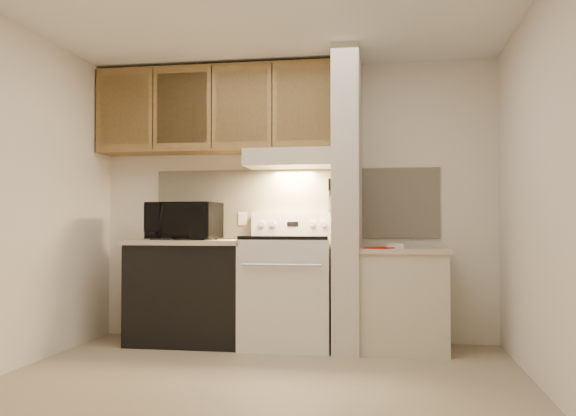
# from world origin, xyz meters

# --- Properties ---
(floor) EXTENTS (3.60, 3.60, 0.00)m
(floor) POSITION_xyz_m (0.00, 0.00, 0.00)
(floor) COLOR tan
(floor) RESTS_ON ground
(ceiling) EXTENTS (3.60, 3.60, 0.00)m
(ceiling) POSITION_xyz_m (0.00, 0.00, 2.50)
(ceiling) COLOR white
(ceiling) RESTS_ON wall_back
(wall_back) EXTENTS (3.60, 2.50, 0.02)m
(wall_back) POSITION_xyz_m (0.00, 1.50, 1.25)
(wall_back) COLOR #EFE3D0
(wall_back) RESTS_ON floor
(wall_left) EXTENTS (0.02, 3.00, 2.50)m
(wall_left) POSITION_xyz_m (-1.80, 0.00, 1.25)
(wall_left) COLOR #EFE3D0
(wall_left) RESTS_ON floor
(wall_right) EXTENTS (0.02, 3.00, 2.50)m
(wall_right) POSITION_xyz_m (1.80, 0.00, 1.25)
(wall_right) COLOR #EFE3D0
(wall_right) RESTS_ON floor
(backsplash) EXTENTS (2.60, 0.02, 0.63)m
(backsplash) POSITION_xyz_m (0.00, 1.49, 1.24)
(backsplash) COLOR beige
(backsplash) RESTS_ON wall_back
(range_body) EXTENTS (0.76, 0.65, 0.92)m
(range_body) POSITION_xyz_m (0.00, 1.16, 0.46)
(range_body) COLOR silver
(range_body) RESTS_ON floor
(oven_window) EXTENTS (0.50, 0.01, 0.30)m
(oven_window) POSITION_xyz_m (0.00, 0.84, 0.50)
(oven_window) COLOR black
(oven_window) RESTS_ON range_body
(oven_handle) EXTENTS (0.65, 0.02, 0.02)m
(oven_handle) POSITION_xyz_m (0.00, 0.80, 0.72)
(oven_handle) COLOR silver
(oven_handle) RESTS_ON range_body
(cooktop) EXTENTS (0.74, 0.64, 0.03)m
(cooktop) POSITION_xyz_m (0.00, 1.16, 0.94)
(cooktop) COLOR black
(cooktop) RESTS_ON range_body
(range_backguard) EXTENTS (0.76, 0.08, 0.20)m
(range_backguard) POSITION_xyz_m (0.00, 1.44, 1.05)
(range_backguard) COLOR silver
(range_backguard) RESTS_ON range_body
(range_display) EXTENTS (0.10, 0.01, 0.04)m
(range_display) POSITION_xyz_m (0.00, 1.40, 1.05)
(range_display) COLOR black
(range_display) RESTS_ON range_backguard
(range_knob_left_outer) EXTENTS (0.05, 0.02, 0.05)m
(range_knob_left_outer) POSITION_xyz_m (-0.28, 1.40, 1.05)
(range_knob_left_outer) COLOR silver
(range_knob_left_outer) RESTS_ON range_backguard
(range_knob_left_inner) EXTENTS (0.05, 0.02, 0.05)m
(range_knob_left_inner) POSITION_xyz_m (-0.18, 1.40, 1.05)
(range_knob_left_inner) COLOR silver
(range_knob_left_inner) RESTS_ON range_backguard
(range_knob_right_inner) EXTENTS (0.05, 0.02, 0.05)m
(range_knob_right_inner) POSITION_xyz_m (0.18, 1.40, 1.05)
(range_knob_right_inner) COLOR silver
(range_knob_right_inner) RESTS_ON range_backguard
(range_knob_right_outer) EXTENTS (0.05, 0.02, 0.05)m
(range_knob_right_outer) POSITION_xyz_m (0.28, 1.40, 1.05)
(range_knob_right_outer) COLOR silver
(range_knob_right_outer) RESTS_ON range_backguard
(dishwasher_front) EXTENTS (1.00, 0.63, 0.87)m
(dishwasher_front) POSITION_xyz_m (-0.88, 1.17, 0.43)
(dishwasher_front) COLOR black
(dishwasher_front) RESTS_ON floor
(left_countertop) EXTENTS (1.04, 0.67, 0.04)m
(left_countertop) POSITION_xyz_m (-0.88, 1.17, 0.89)
(left_countertop) COLOR beige
(left_countertop) RESTS_ON dishwasher_front
(spoon_rest) EXTENTS (0.22, 0.14, 0.01)m
(spoon_rest) POSITION_xyz_m (-1.06, 0.97, 0.92)
(spoon_rest) COLOR black
(spoon_rest) RESTS_ON left_countertop
(teal_jar) EXTENTS (0.11, 0.11, 0.11)m
(teal_jar) POSITION_xyz_m (-1.23, 1.39, 0.97)
(teal_jar) COLOR #2A5C58
(teal_jar) RESTS_ON left_countertop
(outlet) EXTENTS (0.08, 0.01, 0.12)m
(outlet) POSITION_xyz_m (-0.48, 1.48, 1.10)
(outlet) COLOR beige
(outlet) RESTS_ON backsplash
(microwave) EXTENTS (0.61, 0.43, 0.33)m
(microwave) POSITION_xyz_m (-0.93, 1.15, 1.07)
(microwave) COLOR black
(microwave) RESTS_ON left_countertop
(partition_pillar) EXTENTS (0.22, 0.70, 2.50)m
(partition_pillar) POSITION_xyz_m (0.51, 1.15, 1.25)
(partition_pillar) COLOR beige
(partition_pillar) RESTS_ON floor
(pillar_trim) EXTENTS (0.01, 0.70, 0.04)m
(pillar_trim) POSITION_xyz_m (0.39, 1.15, 1.30)
(pillar_trim) COLOR olive
(pillar_trim) RESTS_ON partition_pillar
(knife_strip) EXTENTS (0.02, 0.42, 0.04)m
(knife_strip) POSITION_xyz_m (0.39, 1.10, 1.32)
(knife_strip) COLOR black
(knife_strip) RESTS_ON partition_pillar
(knife_blade_a) EXTENTS (0.01, 0.03, 0.16)m
(knife_blade_a) POSITION_xyz_m (0.38, 0.93, 1.22)
(knife_blade_a) COLOR silver
(knife_blade_a) RESTS_ON knife_strip
(knife_handle_a) EXTENTS (0.02, 0.02, 0.10)m
(knife_handle_a) POSITION_xyz_m (0.38, 0.94, 1.37)
(knife_handle_a) COLOR black
(knife_handle_a) RESTS_ON knife_strip
(knife_blade_b) EXTENTS (0.01, 0.04, 0.18)m
(knife_blade_b) POSITION_xyz_m (0.38, 1.02, 1.21)
(knife_blade_b) COLOR silver
(knife_blade_b) RESTS_ON knife_strip
(knife_handle_b) EXTENTS (0.02, 0.02, 0.10)m
(knife_handle_b) POSITION_xyz_m (0.38, 1.03, 1.37)
(knife_handle_b) COLOR black
(knife_handle_b) RESTS_ON knife_strip
(knife_blade_c) EXTENTS (0.01, 0.04, 0.20)m
(knife_blade_c) POSITION_xyz_m (0.38, 1.09, 1.20)
(knife_blade_c) COLOR silver
(knife_blade_c) RESTS_ON knife_strip
(knife_handle_c) EXTENTS (0.02, 0.02, 0.10)m
(knife_handle_c) POSITION_xyz_m (0.38, 1.10, 1.37)
(knife_handle_c) COLOR black
(knife_handle_c) RESTS_ON knife_strip
(knife_blade_d) EXTENTS (0.01, 0.04, 0.16)m
(knife_blade_d) POSITION_xyz_m (0.38, 1.17, 1.22)
(knife_blade_d) COLOR silver
(knife_blade_d) RESTS_ON knife_strip
(knife_handle_d) EXTENTS (0.02, 0.02, 0.10)m
(knife_handle_d) POSITION_xyz_m (0.38, 1.18, 1.37)
(knife_handle_d) COLOR black
(knife_handle_d) RESTS_ON knife_strip
(knife_blade_e) EXTENTS (0.01, 0.04, 0.18)m
(knife_blade_e) POSITION_xyz_m (0.38, 1.25, 1.21)
(knife_blade_e) COLOR silver
(knife_blade_e) RESTS_ON knife_strip
(knife_handle_e) EXTENTS (0.02, 0.02, 0.10)m
(knife_handle_e) POSITION_xyz_m (0.38, 1.27, 1.37)
(knife_handle_e) COLOR black
(knife_handle_e) RESTS_ON knife_strip
(oven_mitt) EXTENTS (0.03, 0.10, 0.25)m
(oven_mitt) POSITION_xyz_m (0.38, 1.32, 1.17)
(oven_mitt) COLOR slate
(oven_mitt) RESTS_ON partition_pillar
(right_cab_base) EXTENTS (0.70, 0.60, 0.81)m
(right_cab_base) POSITION_xyz_m (0.97, 1.15, 0.40)
(right_cab_base) COLOR beige
(right_cab_base) RESTS_ON floor
(right_countertop) EXTENTS (0.74, 0.64, 0.04)m
(right_countertop) POSITION_xyz_m (0.97, 1.15, 0.83)
(right_countertop) COLOR beige
(right_countertop) RESTS_ON right_cab_base
(red_folder) EXTENTS (0.28, 0.32, 0.01)m
(red_folder) POSITION_xyz_m (0.79, 1.00, 0.85)
(red_folder) COLOR #B61402
(red_folder) RESTS_ON right_countertop
(white_box) EXTENTS (0.17, 0.14, 0.04)m
(white_box) POSITION_xyz_m (0.92, 1.05, 0.87)
(white_box) COLOR white
(white_box) RESTS_ON right_countertop
(range_hood) EXTENTS (0.78, 0.44, 0.15)m
(range_hood) POSITION_xyz_m (0.00, 1.28, 1.62)
(range_hood) COLOR beige
(range_hood) RESTS_ON upper_cabinets
(hood_lip) EXTENTS (0.78, 0.04, 0.06)m
(hood_lip) POSITION_xyz_m (0.00, 1.07, 1.58)
(hood_lip) COLOR beige
(hood_lip) RESTS_ON range_hood
(upper_cabinets) EXTENTS (2.18, 0.33, 0.77)m
(upper_cabinets) POSITION_xyz_m (-0.69, 1.32, 2.08)
(upper_cabinets) COLOR olive
(upper_cabinets) RESTS_ON wall_back
(cab_door_a) EXTENTS (0.46, 0.01, 0.63)m
(cab_door_a) POSITION_xyz_m (-1.51, 1.17, 2.08)
(cab_door_a) COLOR olive
(cab_door_a) RESTS_ON upper_cabinets
(cab_gap_a) EXTENTS (0.01, 0.01, 0.73)m
(cab_gap_a) POSITION_xyz_m (-1.23, 1.16, 2.08)
(cab_gap_a) COLOR black
(cab_gap_a) RESTS_ON upper_cabinets
(cab_door_b) EXTENTS (0.46, 0.01, 0.63)m
(cab_door_b) POSITION_xyz_m (-0.96, 1.17, 2.08)
(cab_door_b) COLOR olive
(cab_door_b) RESTS_ON upper_cabinets
(cab_gap_b) EXTENTS (0.01, 0.01, 0.73)m
(cab_gap_b) POSITION_xyz_m (-0.69, 1.16, 2.08)
(cab_gap_b) COLOR black
(cab_gap_b) RESTS_ON upper_cabinets
(cab_door_c) EXTENTS (0.46, 0.01, 0.63)m
(cab_door_c) POSITION_xyz_m (-0.42, 1.17, 2.08)
(cab_door_c) COLOR olive
(cab_door_c) RESTS_ON upper_cabinets
(cab_gap_c) EXTENTS (0.01, 0.01, 0.73)m
(cab_gap_c) POSITION_xyz_m (-0.14, 1.16, 2.08)
(cab_gap_c) COLOR black
(cab_gap_c) RESTS_ON upper_cabinets
(cab_door_d) EXTENTS (0.46, 0.01, 0.63)m
(cab_door_d) POSITION_xyz_m (0.13, 1.17, 2.08)
(cab_door_d) COLOR olive
(cab_door_d) RESTS_ON upper_cabinets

